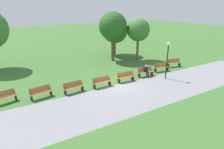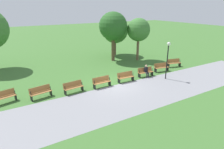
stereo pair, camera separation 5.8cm
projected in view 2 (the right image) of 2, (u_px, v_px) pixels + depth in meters
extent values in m
plane|color=#3D6B2D|center=(115.00, 84.00, 17.38)|extent=(120.00, 120.00, 0.00)
cube|color=gray|center=(132.00, 96.00, 15.22)|extent=(31.84, 5.01, 0.01)
cube|color=#996633|center=(174.00, 63.00, 22.21)|extent=(1.66, 0.80, 0.04)
cube|color=#996633|center=(173.00, 61.00, 22.31)|extent=(1.58, 0.48, 0.40)
cube|color=black|center=(180.00, 64.00, 22.50)|extent=(0.15, 0.38, 0.43)
cylinder|color=black|center=(180.00, 61.00, 22.35)|extent=(0.05, 0.05, 0.30)
cube|color=black|center=(168.00, 66.00, 22.08)|extent=(0.15, 0.38, 0.43)
cylinder|color=black|center=(169.00, 62.00, 21.93)|extent=(0.05, 0.05, 0.30)
cube|color=#996633|center=(162.00, 67.00, 20.63)|extent=(1.66, 0.70, 0.04)
cube|color=#996633|center=(161.00, 65.00, 20.73)|extent=(1.60, 0.37, 0.40)
cube|color=black|center=(167.00, 69.00, 20.96)|extent=(0.12, 0.38, 0.43)
cylinder|color=black|center=(168.00, 65.00, 20.81)|extent=(0.05, 0.05, 0.30)
cube|color=black|center=(156.00, 70.00, 20.46)|extent=(0.12, 0.38, 0.43)
cylinder|color=black|center=(156.00, 67.00, 20.31)|extent=(0.05, 0.05, 0.30)
cube|color=#996633|center=(146.00, 72.00, 19.18)|extent=(1.64, 0.60, 0.04)
cube|color=#996633|center=(145.00, 69.00, 19.27)|extent=(1.61, 0.27, 0.40)
cube|color=black|center=(152.00, 73.00, 19.55)|extent=(0.10, 0.38, 0.43)
cylinder|color=black|center=(152.00, 70.00, 19.40)|extent=(0.05, 0.05, 0.30)
cube|color=black|center=(139.00, 75.00, 18.96)|extent=(0.10, 0.38, 0.43)
cylinder|color=black|center=(140.00, 72.00, 18.81)|extent=(0.05, 0.05, 0.30)
cube|color=#996633|center=(126.00, 77.00, 17.85)|extent=(1.62, 0.49, 0.04)
cube|color=#996633|center=(125.00, 74.00, 17.93)|extent=(1.61, 0.16, 0.40)
cube|color=black|center=(133.00, 78.00, 18.26)|extent=(0.07, 0.38, 0.43)
cylinder|color=black|center=(133.00, 74.00, 18.11)|extent=(0.05, 0.05, 0.30)
cube|color=black|center=(119.00, 81.00, 17.58)|extent=(0.07, 0.38, 0.43)
cylinder|color=black|center=(119.00, 77.00, 17.44)|extent=(0.05, 0.05, 0.30)
cube|color=#996633|center=(102.00, 82.00, 16.65)|extent=(1.62, 0.49, 0.04)
cube|color=#996633|center=(101.00, 79.00, 16.73)|extent=(1.61, 0.16, 0.40)
cube|color=black|center=(109.00, 83.00, 17.10)|extent=(0.07, 0.38, 0.43)
cylinder|color=black|center=(110.00, 79.00, 16.96)|extent=(0.05, 0.05, 0.30)
cube|color=black|center=(94.00, 87.00, 16.35)|extent=(0.07, 0.38, 0.43)
cylinder|color=black|center=(94.00, 82.00, 16.20)|extent=(0.05, 0.05, 0.30)
cube|color=#996633|center=(74.00, 87.00, 15.59)|extent=(1.64, 0.60, 0.04)
cube|color=#996633|center=(72.00, 84.00, 15.66)|extent=(1.61, 0.27, 0.40)
cube|color=black|center=(82.00, 88.00, 16.08)|extent=(0.10, 0.38, 0.43)
cylinder|color=black|center=(82.00, 84.00, 15.94)|extent=(0.05, 0.05, 0.30)
cube|color=black|center=(65.00, 92.00, 15.25)|extent=(0.10, 0.38, 0.43)
cylinder|color=black|center=(65.00, 88.00, 15.10)|extent=(0.05, 0.05, 0.30)
cube|color=#996633|center=(41.00, 93.00, 14.67)|extent=(1.66, 0.70, 0.04)
cube|color=#996633|center=(40.00, 89.00, 14.74)|extent=(1.60, 0.37, 0.40)
cube|color=black|center=(51.00, 93.00, 15.21)|extent=(0.12, 0.38, 0.43)
cylinder|color=black|center=(50.00, 88.00, 15.06)|extent=(0.05, 0.05, 0.30)
cube|color=black|center=(31.00, 98.00, 14.30)|extent=(0.12, 0.38, 0.43)
cylinder|color=black|center=(31.00, 93.00, 14.15)|extent=(0.05, 0.05, 0.30)
cube|color=#996633|center=(4.00, 97.00, 13.91)|extent=(1.66, 0.80, 0.04)
cube|color=#996633|center=(3.00, 93.00, 13.96)|extent=(1.58, 0.48, 0.40)
cube|color=black|center=(16.00, 97.00, 14.47)|extent=(0.15, 0.38, 0.43)
cylinder|color=black|center=(15.00, 92.00, 14.33)|extent=(0.05, 0.05, 0.30)
cube|color=black|center=(146.00, 70.00, 19.11)|extent=(0.34, 0.23, 0.50)
sphere|color=tan|center=(146.00, 66.00, 18.96)|extent=(0.22, 0.22, 0.22)
cylinder|color=#23232D|center=(147.00, 73.00, 19.08)|extent=(0.17, 0.37, 0.13)
cylinder|color=#23232D|center=(148.00, 75.00, 19.00)|extent=(0.12, 0.12, 0.43)
cylinder|color=#23232D|center=(146.00, 73.00, 19.01)|extent=(0.17, 0.37, 0.13)
cylinder|color=#23232D|center=(147.00, 76.00, 18.93)|extent=(0.12, 0.12, 0.43)
cylinder|color=brown|center=(115.00, 47.00, 27.39)|extent=(0.24, 0.24, 2.32)
sphere|color=#3D7533|center=(115.00, 30.00, 26.62)|extent=(3.55, 3.55, 3.55)
cylinder|color=brown|center=(138.00, 49.00, 24.71)|extent=(0.31, 0.31, 2.91)
sphere|color=#3D7533|center=(139.00, 30.00, 23.92)|extent=(2.82, 2.82, 2.82)
cylinder|color=brown|center=(113.00, 48.00, 24.47)|extent=(0.41, 0.41, 3.17)
sphere|color=#285B23|center=(113.00, 26.00, 23.57)|extent=(3.43, 3.43, 3.43)
cylinder|color=black|center=(167.00, 62.00, 18.19)|extent=(0.10, 0.10, 3.23)
sphere|color=white|center=(169.00, 44.00, 17.61)|extent=(0.32, 0.32, 0.32)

